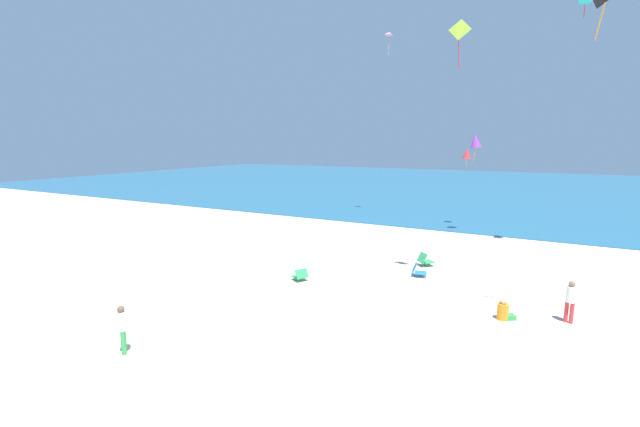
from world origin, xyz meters
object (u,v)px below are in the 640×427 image
kite_red (467,153)px  kite_lime (460,31)px  person_0 (122,326)px  kite_purple (475,141)px  person_2 (570,299)px  beach_chair_mid_beach (418,270)px  kite_pink (389,34)px  beach_chair_far_left (425,260)px  beach_chair_far_right (300,275)px  person_4 (504,311)px

kite_red → kite_lime: 13.43m
person_0 → kite_purple: bearing=26.4°
person_2 → person_0: bearing=145.3°
beach_chair_mid_beach → kite_red: (-0.02, 11.92, 4.69)m
person_0 → person_2: 13.44m
kite_pink → kite_purple: bearing=-28.1°
beach_chair_far_left → beach_chair_mid_beach: (0.09, -1.63, -0.04)m
beach_chair_far_left → kite_purple: kite_purple is taller
kite_red → beach_chair_far_right: bearing=-105.7°
kite_purple → kite_lime: (0.58, -10.43, 3.90)m
person_4 → kite_purple: size_ratio=0.43×
person_4 → kite_pink: kite_pink is taller
beach_chair_mid_beach → beach_chair_far_right: beach_chair_mid_beach is taller
kite_pink → kite_red: bearing=-14.8°
beach_chair_far_right → kite_purple: kite_purple is taller
person_4 → kite_red: 16.11m
person_0 → person_2: bearing=-10.5°
beach_chair_far_right → kite_purple: (4.91, 12.71, 5.52)m
person_4 → kite_lime: kite_lime is taller
kite_lime → kite_red: bearing=96.1°
beach_chair_far_left → kite_pink: (-6.12, 11.93, 13.17)m
kite_purple → beach_chair_mid_beach: bearing=-94.2°
person_2 → kite_lime: bearing=86.1°
beach_chair_mid_beach → person_4: (3.61, -3.05, 0.02)m
person_0 → beach_chair_mid_beach: bearing=15.7°
kite_pink → kite_lime: (7.52, -14.13, -3.80)m
person_4 → kite_pink: (-9.82, 16.61, 13.19)m
person_0 → kite_purple: kite_purple is taller
beach_chair_mid_beach → person_0: size_ratio=0.53×
person_0 → beach_chair_far_left: bearing=19.4°
kite_purple → kite_pink: bearing=151.9°
person_4 → kite_purple: kite_purple is taller
person_4 → kite_purple: (-2.89, 12.90, 5.49)m
kite_lime → kite_purple: bearing=93.2°
kite_purple → beach_chair_far_left: bearing=-95.7°
kite_lime → kite_pink: bearing=118.0°
beach_chair_mid_beach → person_4: 4.73m
beach_chair_far_right → beach_chair_mid_beach: bearing=-116.7°
person_2 → kite_purple: (-4.74, 12.20, 4.96)m
person_2 → kite_pink: (-11.67, 15.91, 12.67)m
kite_purple → kite_lime: kite_lime is taller
person_2 → kite_purple: kite_purple is taller
beach_chair_far_right → person_2: person_2 is taller
beach_chair_far_left → person_2: 6.85m
person_2 → kite_lime: size_ratio=0.79×
beach_chair_far_left → kite_purple: (0.82, 8.22, 5.46)m
person_0 → person_2: person_2 is taller
beach_chair_mid_beach → kite_red: 12.81m
beach_chair_mid_beach → kite_pink: 19.92m
person_0 → kite_lime: 14.75m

